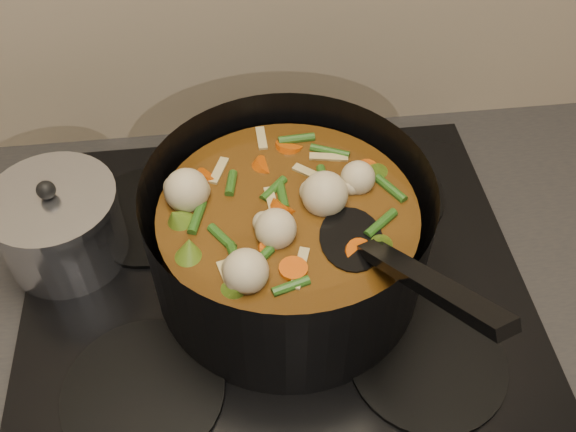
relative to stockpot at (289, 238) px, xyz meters
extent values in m
cube|color=black|center=(-0.02, -0.01, -0.12)|extent=(2.64, 0.64, 0.05)
cube|color=black|center=(-0.02, -0.01, -0.09)|extent=(0.62, 0.54, 0.02)
cylinder|color=black|center=(-0.18, -0.14, -0.07)|extent=(0.18, 0.18, 0.01)
cylinder|color=black|center=(0.14, -0.14, -0.07)|extent=(0.18, 0.18, 0.01)
cylinder|color=black|center=(-0.18, 0.12, -0.07)|extent=(0.18, 0.18, 0.01)
cylinder|color=black|center=(0.14, 0.12, -0.07)|extent=(0.18, 0.18, 0.01)
cylinder|color=black|center=(0.00, 0.00, 0.01)|extent=(0.37, 0.37, 0.16)
cylinder|color=black|center=(0.00, 0.00, -0.07)|extent=(0.32, 0.32, 0.01)
cylinder|color=#59320F|center=(0.00, 0.00, -0.01)|extent=(0.30, 0.30, 0.11)
cylinder|color=orange|center=(0.04, 0.00, 0.04)|extent=(0.03, 0.03, 0.03)
cylinder|color=orange|center=(0.04, 0.07, 0.04)|extent=(0.04, 0.04, 0.03)
cylinder|color=orange|center=(-0.05, 0.10, 0.04)|extent=(0.05, 0.04, 0.03)
cylinder|color=orange|center=(-0.06, 0.01, 0.04)|extent=(0.04, 0.04, 0.03)
cylinder|color=orange|center=(-0.06, -0.07, 0.04)|extent=(0.04, 0.04, 0.03)
cylinder|color=orange|center=(0.01, -0.04, 0.04)|extent=(0.05, 0.05, 0.03)
cylinder|color=orange|center=(0.07, -0.02, 0.04)|extent=(0.04, 0.04, 0.03)
cylinder|color=orange|center=(0.08, 0.07, 0.04)|extent=(0.04, 0.04, 0.03)
cylinder|color=orange|center=(-0.01, 0.06, 0.04)|extent=(0.04, 0.05, 0.03)
cylinder|color=orange|center=(-0.09, 0.04, 0.04)|extent=(0.04, 0.04, 0.03)
sphere|color=beige|center=(0.07, 0.00, 0.06)|extent=(0.05, 0.05, 0.05)
sphere|color=beige|center=(0.00, 0.07, 0.06)|extent=(0.05, 0.05, 0.05)
sphere|color=beige|center=(-0.07, -0.01, 0.06)|extent=(0.05, 0.05, 0.05)
sphere|color=beige|center=(0.01, -0.07, 0.06)|extent=(0.05, 0.05, 0.05)
sphere|color=beige|center=(0.07, 0.02, 0.06)|extent=(0.05, 0.05, 0.05)
cone|color=#597E1F|center=(0.01, -0.09, 0.05)|extent=(0.04, 0.04, 0.04)
cone|color=#597E1F|center=(0.09, 0.02, 0.05)|extent=(0.04, 0.04, 0.04)
cone|color=#597E1F|center=(-0.03, 0.09, 0.05)|extent=(0.04, 0.04, 0.04)
cone|color=#597E1F|center=(-0.09, -0.03, 0.05)|extent=(0.04, 0.04, 0.04)
cone|color=#597E1F|center=(0.03, -0.09, 0.05)|extent=(0.04, 0.04, 0.04)
cylinder|color=#2E601C|center=(0.03, 0.04, 0.05)|extent=(0.01, 0.04, 0.01)
cylinder|color=#2E601C|center=(-0.01, 0.11, 0.05)|extent=(0.04, 0.04, 0.01)
cylinder|color=#2E601C|center=(-0.07, 0.06, 0.05)|extent=(0.04, 0.02, 0.01)
cylinder|color=#2E601C|center=(-0.07, -0.01, 0.05)|extent=(0.03, 0.04, 0.01)
cylinder|color=#2E601C|center=(-0.03, -0.04, 0.05)|extent=(0.03, 0.04, 0.01)
cylinder|color=#2E601C|center=(0.02, -0.11, 0.05)|extent=(0.04, 0.02, 0.01)
cylinder|color=#2E601C|center=(0.08, -0.05, 0.05)|extent=(0.04, 0.04, 0.01)
cylinder|color=#2E601C|center=(0.07, 0.02, 0.05)|extent=(0.01, 0.04, 0.01)
cylinder|color=#2E601C|center=(0.02, 0.04, 0.05)|extent=(0.04, 0.03, 0.01)
cylinder|color=#2E601C|center=(-0.04, 0.11, 0.05)|extent=(0.04, 0.02, 0.01)
cylinder|color=#2E601C|center=(-0.08, 0.04, 0.05)|extent=(0.03, 0.04, 0.01)
cylinder|color=#2E601C|center=(-0.07, -0.03, 0.05)|extent=(0.03, 0.04, 0.01)
cylinder|color=#2E601C|center=(-0.02, -0.05, 0.05)|extent=(0.04, 0.02, 0.01)
cylinder|color=#2E601C|center=(0.05, -0.10, 0.05)|extent=(0.04, 0.04, 0.01)
cube|color=tan|center=(-0.07, 0.05, 0.05)|extent=(0.05, 0.01, 0.00)
cube|color=tan|center=(-0.06, -0.05, 0.05)|extent=(0.02, 0.05, 0.00)
cube|color=tan|center=(0.03, -0.08, 0.05)|extent=(0.05, 0.03, 0.00)
cube|color=tan|center=(0.08, 0.00, 0.05)|extent=(0.04, 0.04, 0.00)
cube|color=tan|center=(0.02, 0.08, 0.05)|extent=(0.03, 0.05, 0.00)
cube|color=tan|center=(-0.07, 0.04, 0.05)|extent=(0.05, 0.02, 0.00)
cube|color=tan|center=(-0.06, -0.05, 0.05)|extent=(0.01, 0.05, 0.00)
ellipsoid|color=black|center=(0.06, -0.05, 0.05)|extent=(0.07, 0.09, 0.01)
cube|color=black|center=(0.11, -0.15, 0.10)|extent=(0.09, 0.19, 0.12)
cylinder|color=silver|center=(-0.28, 0.07, -0.03)|extent=(0.15, 0.15, 0.09)
cylinder|color=silver|center=(-0.28, 0.07, 0.02)|extent=(0.16, 0.16, 0.01)
sphere|color=black|center=(-0.28, 0.07, 0.04)|extent=(0.02, 0.02, 0.02)
camera|label=1|loc=(-0.06, -0.47, 0.58)|focal=40.00mm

